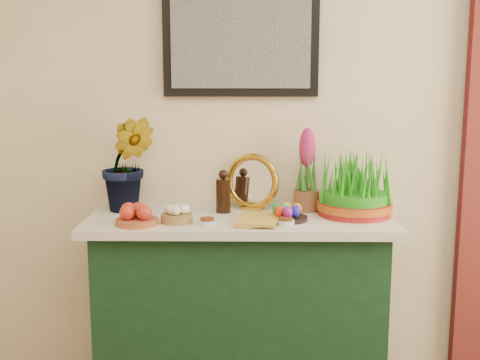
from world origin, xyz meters
The scene contains 13 objects.
sideboard centered at (-0.27, 2.00, 0.42)m, with size 1.30×0.45×0.85m, color #153A1C.
tablecloth centered at (-0.27, 2.00, 0.87)m, with size 1.40×0.55×0.04m, color beige.
hyacinth_green centered at (-0.81, 2.12, 1.19)m, with size 0.30×0.26×0.60m, color #307023.
apple_bowl centered at (-0.72, 1.85, 0.93)m, with size 0.23×0.23×0.09m.
garlic_basket centered at (-0.55, 1.90, 0.92)m, with size 0.18×0.18×0.08m.
vinegar_cruet centered at (-0.35, 2.10, 0.98)m, with size 0.07×0.07×0.20m.
mirror centered at (-0.22, 2.16, 1.02)m, with size 0.27×0.17×0.27m.
book centered at (-0.28, 1.90, 0.91)m, with size 0.16×0.24×0.03m, color gold.
spice_dish_left centered at (-0.41, 1.85, 0.90)m, with size 0.08×0.08×0.03m.
spice_dish_right centered at (-0.07, 1.86, 0.90)m, with size 0.08×0.08×0.03m.
egg_plate centered at (-0.06, 1.94, 0.92)m, with size 0.23×0.23×0.08m.
hyacinth_pink centered at (0.04, 2.14, 1.07)m, with size 0.12×0.12×0.40m.
wheatgrass_sabzeh centered at (0.26, 2.05, 1.02)m, with size 0.35×0.35×0.29m.
Camera 1 is at (-0.24, -0.69, 1.53)m, focal length 45.00 mm.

